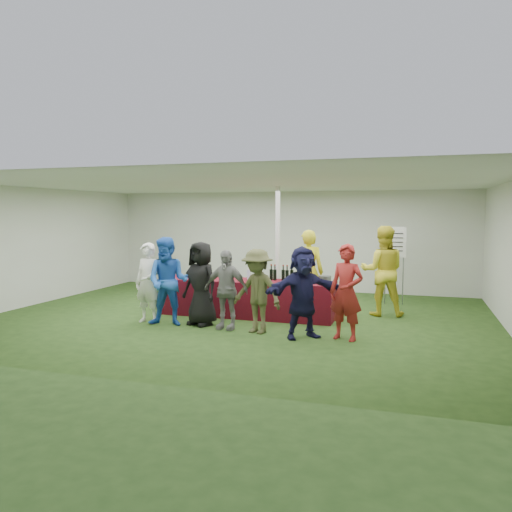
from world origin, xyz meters
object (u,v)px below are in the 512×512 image
(staff_pourer, at_px, (308,272))
(customer_4, at_px, (257,291))
(customer_1, at_px, (168,281))
(serving_table, at_px, (247,298))
(dump_bucket, at_px, (325,280))
(customer_5, at_px, (303,292))
(customer_2, at_px, (201,284))
(wine_list_sign, at_px, (395,248))
(customer_3, at_px, (226,290))
(staff_back, at_px, (383,271))
(customer_6, at_px, (346,292))
(customer_0, at_px, (148,283))

(staff_pourer, relative_size, customer_4, 1.19)
(customer_4, bearing_deg, customer_1, -165.13)
(serving_table, distance_m, dump_bucket, 1.73)
(staff_pourer, distance_m, customer_5, 2.06)
(dump_bucket, height_order, staff_pourer, staff_pourer)
(customer_2, relative_size, customer_5, 1.01)
(dump_bucket, relative_size, wine_list_sign, 0.13)
(customer_5, bearing_deg, customer_3, 134.47)
(customer_1, height_order, customer_2, customer_1)
(customer_1, bearing_deg, wine_list_sign, 33.12)
(customer_2, xyz_separation_m, customer_5, (2.05, -0.38, -0.01))
(customer_1, height_order, customer_4, customer_1)
(staff_back, bearing_deg, customer_2, 23.75)
(dump_bucket, xyz_separation_m, staff_pourer, (-0.50, 0.85, 0.05))
(dump_bucket, distance_m, customer_6, 1.21)
(serving_table, height_order, customer_1, customer_1)
(customer_3, distance_m, customer_6, 2.20)
(customer_3, xyz_separation_m, customer_6, (2.20, -0.12, 0.08))
(customer_0, height_order, customer_1, customer_1)
(wine_list_sign, relative_size, customer_4, 1.20)
(customer_0, xyz_separation_m, customer_2, (1.06, 0.12, 0.02))
(dump_bucket, distance_m, wine_list_sign, 2.82)
(staff_pourer, bearing_deg, customer_4, 68.94)
(staff_back, height_order, customer_5, staff_back)
(staff_back, relative_size, customer_5, 1.19)
(dump_bucket, bearing_deg, customer_1, -159.98)
(customer_6, bearing_deg, customer_3, -165.88)
(dump_bucket, relative_size, customer_4, 0.16)
(wine_list_sign, height_order, customer_2, wine_list_sign)
(staff_back, height_order, customer_0, staff_back)
(customer_6, bearing_deg, customer_5, -155.00)
(serving_table, relative_size, wine_list_sign, 2.00)
(staff_pourer, distance_m, customer_1, 2.95)
(dump_bucket, xyz_separation_m, customer_5, (-0.17, -1.18, -0.06))
(serving_table, xyz_separation_m, customer_5, (1.48, -1.40, 0.41))
(customer_3, xyz_separation_m, customer_5, (1.48, -0.22, 0.06))
(serving_table, xyz_separation_m, wine_list_sign, (2.83, 2.30, 0.94))
(serving_table, bearing_deg, customer_6, -30.65)
(customer_6, bearing_deg, serving_table, 166.53)
(customer_2, bearing_deg, wine_list_sign, 65.14)
(serving_table, relative_size, staff_pourer, 2.03)
(dump_bucket, height_order, customer_2, customer_2)
(dump_bucket, xyz_separation_m, customer_4, (-1.01, -1.08, -0.09))
(customer_6, bearing_deg, staff_pourer, 135.71)
(wine_list_sign, bearing_deg, customer_1, -138.33)
(dump_bucket, distance_m, customer_0, 3.40)
(dump_bucket, height_order, customer_4, customer_4)
(staff_pourer, height_order, customer_2, staff_pourer)
(customer_6, bearing_deg, wine_list_sign, 97.22)
(customer_5, bearing_deg, serving_table, 99.38)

